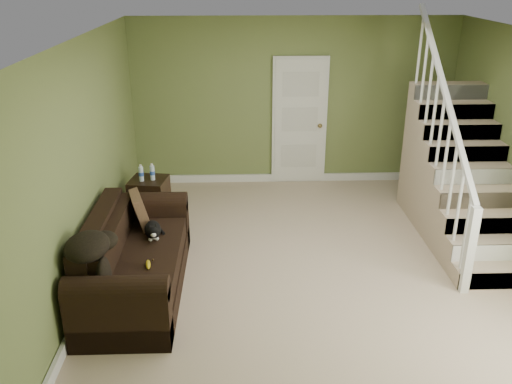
{
  "coord_description": "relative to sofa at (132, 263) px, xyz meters",
  "views": [
    {
      "loc": [
        -0.87,
        -5.55,
        3.25
      ],
      "look_at": [
        -0.67,
        0.15,
        0.88
      ],
      "focal_mm": 38.0,
      "sensor_mm": 36.0,
      "label": 1
    }
  ],
  "objects": [
    {
      "name": "wall_back",
      "position": [
        2.02,
        3.2,
        0.97
      ],
      "size": [
        5.0,
        0.04,
        2.6
      ],
      "primitive_type": "cube",
      "color": "olive",
      "rests_on": "floor"
    },
    {
      "name": "floor",
      "position": [
        2.02,
        0.45,
        -0.33
      ],
      "size": [
        5.0,
        5.5,
        0.01
      ],
      "primitive_type": "cube",
      "color": "tan",
      "rests_on": "ground"
    },
    {
      "name": "ceiling",
      "position": [
        2.02,
        0.45,
        2.27
      ],
      "size": [
        5.0,
        5.5,
        0.01
      ],
      "primitive_type": "cube",
      "color": "white",
      "rests_on": "wall_back"
    },
    {
      "name": "throw_pillow",
      "position": [
        0.02,
        0.62,
        0.32
      ],
      "size": [
        0.32,
        0.47,
        0.44
      ],
      "primitive_type": "cube",
      "rotation": [
        0.0,
        -0.24,
        0.29
      ],
      "color": "#4C2E1E",
      "rests_on": "sofa"
    },
    {
      "name": "wall_left",
      "position": [
        -0.48,
        0.45,
        0.97
      ],
      "size": [
        0.04,
        5.5,
        2.6
      ],
      "primitive_type": "cube",
      "color": "olive",
      "rests_on": "floor"
    },
    {
      "name": "banana",
      "position": [
        0.23,
        -0.32,
        0.16
      ],
      "size": [
        0.08,
        0.18,
        0.05
      ],
      "primitive_type": "ellipsoid",
      "rotation": [
        0.0,
        0.0,
        0.16
      ],
      "color": "gold",
      "rests_on": "sofa"
    },
    {
      "name": "wall_front",
      "position": [
        2.02,
        -2.3,
        0.97
      ],
      "size": [
        5.0,
        0.04,
        2.6
      ],
      "primitive_type": "cube",
      "color": "olive",
      "rests_on": "floor"
    },
    {
      "name": "throw_blanket",
      "position": [
        -0.25,
        -0.67,
        0.56
      ],
      "size": [
        0.54,
        0.62,
        0.22
      ],
      "primitive_type": "ellipsoid",
      "rotation": [
        0.0,
        0.0,
        0.32
      ],
      "color": "black",
      "rests_on": "sofa"
    },
    {
      "name": "door",
      "position": [
        2.12,
        3.16,
        0.68
      ],
      "size": [
        0.86,
        0.12,
        2.02
      ],
      "color": "white",
      "rests_on": "floor"
    },
    {
      "name": "baseboard_back",
      "position": [
        2.02,
        3.17,
        -0.27
      ],
      "size": [
        5.0,
        0.04,
        0.12
      ],
      "primitive_type": "cube",
      "color": "white",
      "rests_on": "floor"
    },
    {
      "name": "staircase",
      "position": [
        4.01,
        1.42,
        0.31
      ],
      "size": [
        1.0,
        2.51,
        2.82
      ],
      "color": "tan",
      "rests_on": "floor"
    },
    {
      "name": "side_table",
      "position": [
        -0.09,
        1.83,
        -0.03
      ],
      "size": [
        0.55,
        0.55,
        0.81
      ],
      "rotation": [
        0.0,
        0.0,
        -0.15
      ],
      "color": "black",
      "rests_on": "floor"
    },
    {
      "name": "cat",
      "position": [
        0.19,
        0.31,
        0.23
      ],
      "size": [
        0.27,
        0.48,
        0.23
      ],
      "rotation": [
        0.0,
        0.0,
        0.18
      ],
      "color": "black",
      "rests_on": "sofa"
    },
    {
      "name": "sofa",
      "position": [
        0.0,
        0.0,
        0.0
      ],
      "size": [
        0.94,
        2.17,
        0.86
      ],
      "color": "black",
      "rests_on": "floor"
    },
    {
      "name": "baseboard_left",
      "position": [
        -0.45,
        0.45,
        -0.27
      ],
      "size": [
        0.04,
        5.5,
        0.12
      ],
      "primitive_type": "cube",
      "color": "white",
      "rests_on": "floor"
    }
  ]
}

